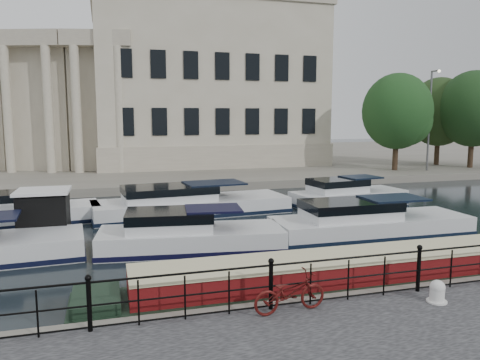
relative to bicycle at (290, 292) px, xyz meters
The scene contains 11 objects.
ground_plane 2.74m from the bicycle, 98.03° to the left, with size 160.00×160.00×0.00m, color black.
far_bank 41.53m from the bicycle, 90.49° to the left, with size 120.00×42.00×0.55m, color #6B665B.
railing 0.49m from the bicycle, 142.25° to the left, with size 24.14×0.14×1.22m.
civic_building 37.74m from the bicycle, 92.08° to the left, with size 53.55×31.84×16.85m.
lamp_posts 34.80m from the bicycle, 42.16° to the left, with size 8.24×1.55×8.07m.
bicycle is the anchor object (origin of this frame).
mooring_bollard 3.67m from the bicycle, ahead, with size 0.48×0.48×0.54m.
narrowboat 2.83m from the bicycle, 39.86° to the left, with size 14.06×1.97×1.52m.
harbour_hut 12.06m from the bicycle, 121.60° to the left, with size 2.78×2.33×2.17m.
cabin_cruisers 10.78m from the bicycle, 93.58° to the left, with size 26.77×9.96×1.99m.
trees 34.75m from the bicycle, 45.64° to the left, with size 13.17×8.65×8.34m.
Camera 1 is at (-3.59, -11.99, 5.00)m, focal length 35.00 mm.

